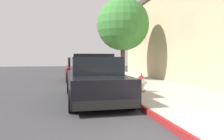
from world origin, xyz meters
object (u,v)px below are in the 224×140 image
object	(u,v)px
parked_car_silver_ahead	(80,69)
police_cruiser	(94,79)
fire_hydrant	(141,83)
street_tree	(123,24)

from	to	relation	value
parked_car_silver_ahead	police_cruiser	bearing A→B (deg)	-89.87
police_cruiser	fire_hydrant	distance (m)	2.00
police_cruiser	street_tree	world-z (taller)	street_tree
police_cruiser	fire_hydrant	world-z (taller)	police_cruiser
fire_hydrant	police_cruiser	bearing A→B (deg)	-168.45
police_cruiser	parked_car_silver_ahead	bearing A→B (deg)	90.13
parked_car_silver_ahead	fire_hydrant	size ratio (longest dim) A/B	6.37
parked_car_silver_ahead	street_tree	xyz separation A→B (m)	(2.60, -1.84, 2.91)
police_cruiser	street_tree	size ratio (longest dim) A/B	0.94
police_cruiser	parked_car_silver_ahead	world-z (taller)	police_cruiser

